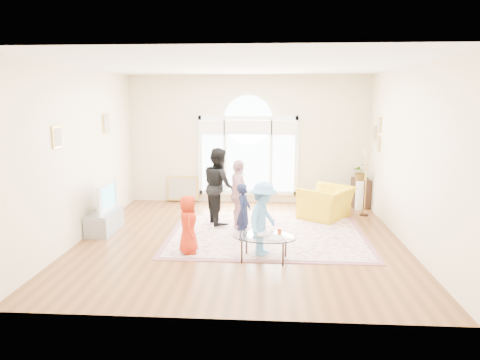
# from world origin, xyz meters

# --- Properties ---
(ground) EXTENTS (6.00, 6.00, 0.00)m
(ground) POSITION_xyz_m (0.00, 0.00, 0.00)
(ground) COLOR brown
(ground) RESTS_ON ground
(room_shell) EXTENTS (6.00, 6.00, 6.00)m
(room_shell) POSITION_xyz_m (0.01, 2.83, 1.57)
(room_shell) COLOR beige
(room_shell) RESTS_ON ground
(area_rug) EXTENTS (3.60, 2.60, 0.02)m
(area_rug) POSITION_xyz_m (0.50, 0.23, 0.01)
(area_rug) COLOR beige
(area_rug) RESTS_ON ground
(rug_border) EXTENTS (3.80, 2.80, 0.01)m
(rug_border) POSITION_xyz_m (0.50, 0.23, 0.01)
(rug_border) COLOR #8D545E
(rug_border) RESTS_ON ground
(tv_console) EXTENTS (0.45, 1.00, 0.42)m
(tv_console) POSITION_xyz_m (-2.75, 0.30, 0.21)
(tv_console) COLOR gray
(tv_console) RESTS_ON ground
(television) EXTENTS (0.17, 0.99, 0.57)m
(television) POSITION_xyz_m (-2.74, 0.30, 0.71)
(television) COLOR black
(television) RESTS_ON tv_console
(coffee_table) EXTENTS (1.14, 0.82, 0.54)m
(coffee_table) POSITION_xyz_m (0.45, -1.05, 0.40)
(coffee_table) COLOR silver
(coffee_table) RESTS_ON ground
(armchair) EXTENTS (1.40, 1.43, 0.70)m
(armchair) POSITION_xyz_m (1.81, 1.57, 0.35)
(armchair) COLOR gold
(armchair) RESTS_ON ground
(side_cabinet) EXTENTS (0.40, 0.50, 0.70)m
(side_cabinet) POSITION_xyz_m (2.78, 2.65, 0.35)
(side_cabinet) COLOR black
(side_cabinet) RESTS_ON ground
(floor_lamp) EXTENTS (0.28, 0.28, 1.51)m
(floor_lamp) POSITION_xyz_m (2.71, 1.86, 1.28)
(floor_lamp) COLOR black
(floor_lamp) RESTS_ON ground
(plant_pedestal) EXTENTS (0.20, 0.20, 0.70)m
(plant_pedestal) POSITION_xyz_m (2.70, 2.42, 0.35)
(plant_pedestal) COLOR white
(plant_pedestal) RESTS_ON ground
(potted_plant) EXTENTS (0.39, 0.35, 0.42)m
(potted_plant) POSITION_xyz_m (2.70, 2.42, 0.91)
(potted_plant) COLOR #33722D
(potted_plant) RESTS_ON plant_pedestal
(leaning_picture) EXTENTS (0.80, 0.14, 0.62)m
(leaning_picture) POSITION_xyz_m (-1.67, 2.90, 0.00)
(leaning_picture) COLOR tan
(leaning_picture) RESTS_ON ground
(child_red) EXTENTS (0.41, 0.54, 1.01)m
(child_red) POSITION_xyz_m (-0.84, -0.82, 0.52)
(child_red) COLOR red
(child_red) RESTS_ON area_rug
(child_navy) EXTENTS (0.34, 0.44, 1.06)m
(child_navy) POSITION_xyz_m (0.06, -0.05, 0.55)
(child_navy) COLOR #151B35
(child_navy) RESTS_ON area_rug
(child_black) EXTENTS (0.87, 0.96, 1.61)m
(child_black) POSITION_xyz_m (-0.52, 1.01, 0.82)
(child_black) COLOR black
(child_black) RESTS_ON area_rug
(child_pink) EXTENTS (0.48, 0.87, 1.41)m
(child_pink) POSITION_xyz_m (-0.09, 0.65, 0.72)
(child_pink) COLOR #D2979A
(child_pink) RESTS_ON area_rug
(child_blue) EXTENTS (0.75, 0.93, 1.25)m
(child_blue) POSITION_xyz_m (0.43, -0.82, 0.65)
(child_blue) COLOR #65B0F1
(child_blue) RESTS_ON area_rug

